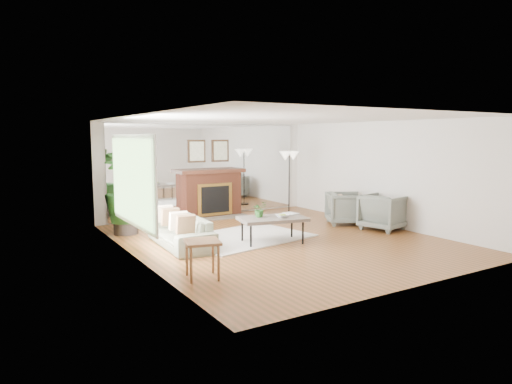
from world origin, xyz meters
TOP-DOWN VIEW (x-y plane):
  - ground at (0.00, 0.00)m, footprint 7.00×7.00m
  - wall_left at (-2.99, 0.00)m, footprint 0.02×7.00m
  - wall_right at (2.99, 0.00)m, footprint 0.02×7.00m
  - wall_back at (0.00, 3.49)m, footprint 6.00×0.02m
  - mirror_panel at (0.00, 3.47)m, footprint 5.40×0.04m
  - window_panel at (-2.96, 0.40)m, footprint 0.04×2.40m
  - fireplace at (0.00, 3.26)m, footprint 1.85×0.83m
  - area_rug at (-0.58, 0.53)m, footprint 2.93×2.33m
  - coffee_table at (-0.32, -0.18)m, footprint 1.45×1.02m
  - sofa at (-2.00, 0.53)m, footprint 0.86×2.00m
  - armchair_back at (2.32, 0.58)m, footprint 1.16×1.15m
  - armchair_front at (2.60, -0.38)m, footprint 1.08×1.06m
  - side_table at (-2.48, -1.55)m, footprint 0.62×0.62m
  - potted_ficus at (-2.60, 2.22)m, footprint 0.99×0.99m
  - floor_lamp at (1.80, 2.23)m, footprint 0.57×0.32m
  - tabletop_plant at (-0.52, -0.01)m, footprint 0.33×0.30m
  - fruit_bowl at (-0.16, -0.30)m, footprint 0.27×0.27m
  - book at (0.11, -0.07)m, footprint 0.27×0.34m

SIDE VIEW (x-z plane):
  - ground at x=0.00m, z-range 0.00..0.00m
  - area_rug at x=-0.58m, z-range 0.00..0.03m
  - sofa at x=-2.00m, z-range 0.00..0.57m
  - armchair_back at x=2.32m, z-range 0.00..0.78m
  - armchair_front at x=2.60m, z-range 0.00..0.82m
  - coffee_table at x=-0.32m, z-range 0.22..0.75m
  - side_table at x=-2.48m, z-range 0.20..0.78m
  - book at x=0.11m, z-range 0.53..0.55m
  - fruit_bowl at x=-0.16m, z-range 0.53..0.59m
  - fireplace at x=0.00m, z-range -0.37..1.68m
  - tabletop_plant at x=-0.52m, z-range 0.53..0.85m
  - potted_ficus at x=-2.60m, z-range 0.06..1.88m
  - wall_left at x=-2.99m, z-range 0.00..2.50m
  - wall_right at x=2.99m, z-range 0.00..2.50m
  - wall_back at x=0.00m, z-range 0.00..2.50m
  - mirror_panel at x=0.00m, z-range 0.05..2.45m
  - window_panel at x=-2.96m, z-range 0.60..2.10m
  - floor_lamp at x=1.80m, z-range 0.62..2.36m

